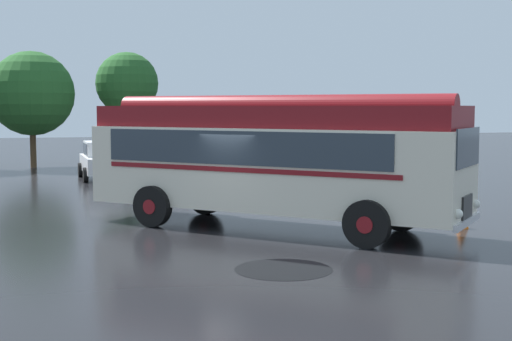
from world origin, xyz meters
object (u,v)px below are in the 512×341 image
object	(u,v)px
car_near_left	(103,160)
car_mid_left	(166,159)
vintage_bus	(272,157)
traffic_cone	(462,218)

from	to	relation	value
car_near_left	car_mid_left	bearing A→B (deg)	-6.64
car_near_left	car_mid_left	size ratio (longest dim) A/B	0.97
vintage_bus	traffic_cone	xyz separation A→B (m)	(4.81, -1.35, -1.62)
car_near_left	vintage_bus	bearing A→B (deg)	-76.88
traffic_cone	vintage_bus	bearing A→B (deg)	164.34
car_mid_left	traffic_cone	size ratio (longest dim) A/B	7.97
vintage_bus	car_near_left	size ratio (longest dim) A/B	2.08
vintage_bus	car_near_left	xyz separation A→B (m)	(-3.38, 14.51, -1.05)
vintage_bus	car_mid_left	xyz separation A→B (m)	(-0.62, 14.18, -1.05)
car_near_left	traffic_cone	xyz separation A→B (m)	(8.19, -15.85, -0.57)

